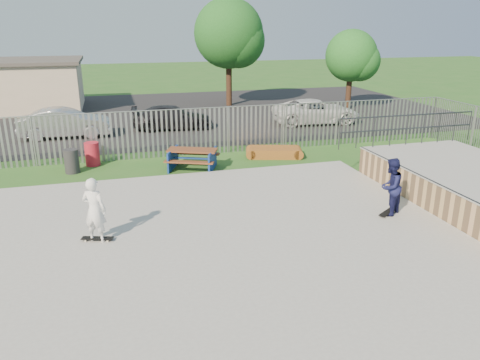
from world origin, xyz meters
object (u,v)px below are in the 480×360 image
object	(u,v)px
picnic_table	(193,159)
car_silver	(65,123)
funbox	(274,152)
skater_navy	(390,187)
car_white	(316,111)
tree_mid	(229,34)
trash_bin_grey	(72,161)
car_dark	(172,117)
trash_bin_red	(92,154)
skater_white	(94,210)
tree_right	(351,56)

from	to	relation	value
picnic_table	car_silver	xyz separation A→B (m)	(-5.10, 6.88, 0.33)
funbox	car_silver	distance (m)	10.65
skater_navy	funbox	bearing A→B (deg)	-116.31
car_white	tree_mid	xyz separation A→B (m)	(-3.20, 7.24, 4.05)
car_silver	car_white	xyz separation A→B (m)	(13.30, -0.11, -0.05)
skater_navy	tree_mid	bearing A→B (deg)	-124.95
trash_bin_grey	car_silver	size ratio (longest dim) A/B	0.21
funbox	car_dark	xyz separation A→B (m)	(-3.40, 6.61, 0.43)
trash_bin_red	trash_bin_grey	xyz separation A→B (m)	(-0.73, -0.81, -0.01)
skater_white	picnic_table	bearing A→B (deg)	-93.39
trash_bin_grey	tree_right	world-z (taller)	tree_right
tree_mid	skater_navy	distance (m)	20.71
trash_bin_grey	picnic_table	bearing A→B (deg)	-9.48
car_dark	skater_navy	distance (m)	14.45
trash_bin_red	skater_white	bearing A→B (deg)	-88.02
tree_right	skater_navy	xyz separation A→B (m)	(-7.67, -16.97, -2.42)
funbox	trash_bin_grey	size ratio (longest dim) A/B	2.40
picnic_table	trash_bin_red	world-z (taller)	trash_bin_red
car_white	tree_right	xyz separation A→B (m)	(4.03, 3.85, 2.71)
car_dark	skater_white	distance (m)	13.85
picnic_table	car_silver	bearing A→B (deg)	149.57
picnic_table	funbox	world-z (taller)	picnic_table
trash_bin_grey	car_dark	xyz separation A→B (m)	(4.71, 6.68, 0.18)
picnic_table	skater_white	bearing A→B (deg)	-97.50
trash_bin_red	car_white	xyz separation A→B (m)	(11.95, 5.21, 0.23)
skater_navy	tree_right	bearing A→B (deg)	-148.04
funbox	skater_white	world-z (taller)	skater_white
tree_mid	skater_white	world-z (taller)	tree_mid
tree_mid	skater_white	size ratio (longest dim) A/B	4.21
car_silver	tree_right	bearing A→B (deg)	-76.20
tree_mid	tree_right	distance (m)	8.10
funbox	trash_bin_red	xyz separation A→B (m)	(-7.38, 0.74, 0.27)
funbox	tree_right	xyz separation A→B (m)	(8.60, 9.80, 3.21)
picnic_table	trash_bin_grey	world-z (taller)	trash_bin_grey
car_dark	trash_bin_grey	bearing A→B (deg)	149.33
picnic_table	car_white	distance (m)	10.64
skater_navy	trash_bin_grey	bearing A→B (deg)	-71.84
car_white	skater_navy	xyz separation A→B (m)	(-3.64, -13.12, 0.29)
car_white	skater_white	bearing A→B (deg)	142.61
car_silver	tree_right	xyz separation A→B (m)	(17.34, 3.74, 2.67)
funbox	trash_bin_grey	bearing A→B (deg)	-163.53
trash_bin_red	skater_navy	size ratio (longest dim) A/B	0.56
trash_bin_grey	car_white	size ratio (longest dim) A/B	0.19
trash_bin_grey	tree_mid	distance (m)	16.86
tree_right	skater_white	xyz separation A→B (m)	(-15.72, -16.53, -2.42)
car_silver	funbox	bearing A→B (deg)	-123.13
car_white	car_dark	bearing A→B (deg)	90.52
car_silver	skater_white	world-z (taller)	skater_white
trash_bin_grey	tree_mid	world-z (taller)	tree_mid
car_dark	skater_white	size ratio (longest dim) A/B	2.52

